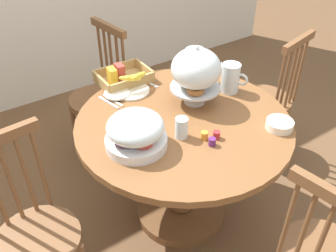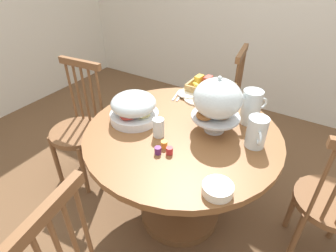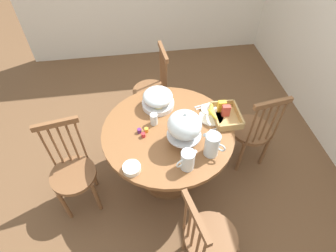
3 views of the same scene
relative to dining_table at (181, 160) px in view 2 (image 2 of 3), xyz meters
name	(u,v)px [view 2 (image 2 of 3)]	position (x,y,z in m)	size (l,w,h in m)	color
ground_plane	(184,211)	(0.02, 0.04, -0.52)	(10.00, 10.00, 0.00)	brown
dining_table	(181,160)	(0.00, 0.00, 0.00)	(1.15, 1.15, 0.74)	brown
windsor_chair_by_cabinet	(331,205)	(0.86, 0.17, -0.06)	(0.42, 0.41, 0.97)	brown
windsor_chair_facing_door	(219,106)	(-0.11, 0.87, -0.06)	(0.40, 0.41, 0.97)	brown
windsor_chair_far_side	(79,131)	(-0.88, -0.06, -0.06)	(0.40, 0.40, 0.97)	brown
pastry_stand_with_dome	(217,100)	(0.15, 0.11, 0.42)	(0.28, 0.28, 0.34)	silver
fruit_platter_covered	(134,108)	(-0.32, -0.05, 0.31)	(0.30, 0.30, 0.18)	silver
orange_juice_pitcher	(256,133)	(0.40, 0.09, 0.30)	(0.11, 0.18, 0.17)	silver
milk_pitcher	(251,108)	(0.30, 0.30, 0.32)	(0.14, 0.17, 0.21)	silver
cereal_basket	(208,88)	(-0.08, 0.52, 0.27)	(0.32, 0.30, 0.12)	tan
china_plate_large	(199,98)	(-0.09, 0.41, 0.23)	(0.22, 0.22, 0.01)	white
china_plate_small	(188,94)	(-0.18, 0.41, 0.24)	(0.15, 0.15, 0.01)	white
cereal_bowl	(218,189)	(0.36, -0.33, 0.25)	(0.14, 0.14, 0.04)	white
drinking_glass	(159,128)	(-0.09, -0.11, 0.28)	(0.06, 0.06, 0.11)	silver
jam_jar_strawberry	(169,151)	(0.04, -0.22, 0.24)	(0.04, 0.04, 0.04)	#B7282D
jam_jar_apricot	(164,144)	(-0.01, -0.19, 0.24)	(0.04, 0.04, 0.04)	orange
jam_jar_grape	(158,150)	(-0.01, -0.25, 0.24)	(0.04, 0.04, 0.04)	#5B2366
table_knife	(180,96)	(-0.23, 0.38, 0.23)	(0.17, 0.01, 0.01)	silver
dinner_fork	(176,95)	(-0.26, 0.37, 0.23)	(0.17, 0.01, 0.01)	silver
soup_spoon	(219,102)	(0.04, 0.44, 0.23)	(0.17, 0.01, 0.01)	silver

